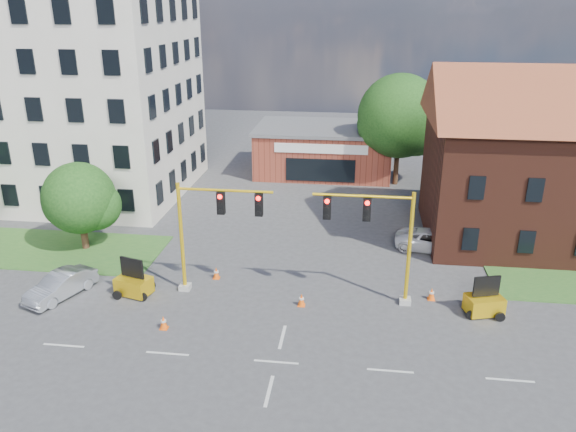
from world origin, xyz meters
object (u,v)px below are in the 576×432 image
Objects in this scene: signal_mast_west at (211,225)px; trailer_west at (134,284)px; signal_mast_east at (378,234)px; trailer_east at (484,303)px; pickup_white at (434,241)px.

signal_mast_west is 5.41m from trailer_west.
signal_mast_east is at bearing 19.85° from trailer_west.
signal_mast_east is at bearing 157.81° from trailer_east.
trailer_east reaches higher than pickup_white.
signal_mast_west and signal_mast_east have the same top height.
pickup_white is at bearing 29.44° from signal_mast_west.
pickup_white is at bearing 41.33° from trailer_west.
trailer_west is at bearing -167.95° from signal_mast_west.
signal_mast_east reaches higher than trailer_east.
trailer_west is 0.43× the size of pickup_white.
trailer_west is 1.01× the size of trailer_east.
trailer_east is (5.54, -0.57, -3.28)m from signal_mast_east.
signal_mast_east is 2.98× the size of trailer_west.
signal_mast_east is at bearing 0.00° from signal_mast_west.
signal_mast_east reaches higher than trailer_west.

